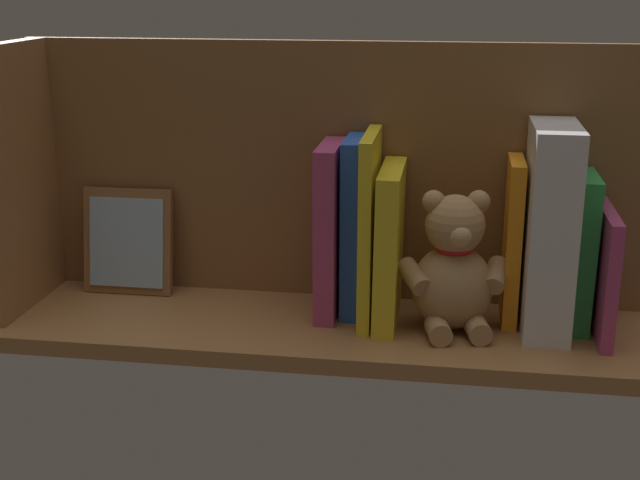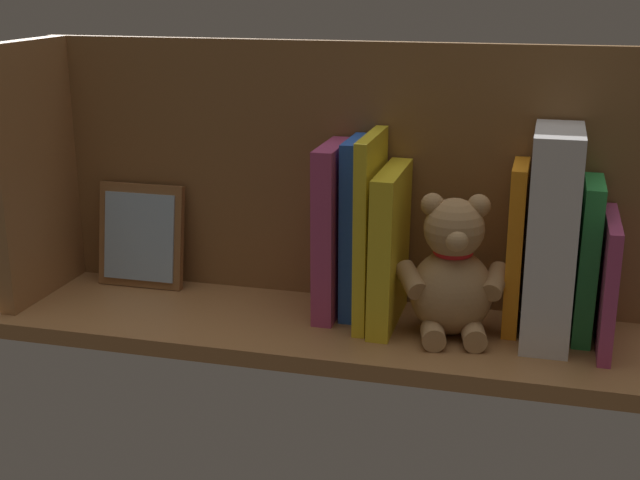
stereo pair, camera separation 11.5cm
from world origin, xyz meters
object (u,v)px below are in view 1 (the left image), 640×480
Objects in this scene: book_0 at (603,272)px; dictionary_thick_white at (549,230)px; picture_frame_leaning at (128,241)px; teddy_bear at (453,269)px.

book_0 is 0.61× the size of dictionary_thick_white.
teddy_bear is at bearing 171.70° from picture_frame_leaning.
picture_frame_leaning is (46.87, -6.84, -0.58)cm from teddy_bear.
teddy_bear is (18.94, 1.41, -0.08)cm from book_0.
dictionary_thick_white is at bearing 177.15° from teddy_bear.
teddy_bear is (11.89, 1.83, -5.32)cm from dictionary_thick_white.
picture_frame_leaning is (65.80, -5.43, -0.66)cm from book_0.
dictionary_thick_white is 59.26cm from picture_frame_leaning.
book_0 is at bearing 176.55° from dictionary_thick_white.
dictionary_thick_white is 1.45× the size of teddy_bear.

